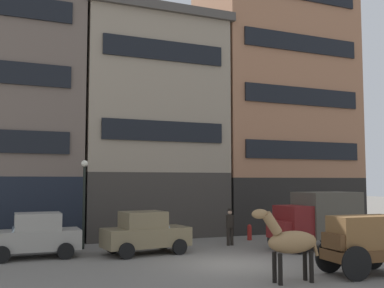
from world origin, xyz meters
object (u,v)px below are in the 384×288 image
at_px(fire_hydrant_curbside, 249,232).
at_px(sedan_dark, 34,235).
at_px(sedan_light, 145,233).
at_px(pedestrian_officer, 230,225).
at_px(streetlamp_curbside, 84,191).
at_px(delivery_truck_near, 317,218).
at_px(cargo_wagon, 363,241).
at_px(draft_horse, 290,241).

bearing_deg(fire_hydrant_curbside, sedan_dark, -172.49).
relative_size(sedan_light, pedestrian_officer, 2.14).
bearing_deg(fire_hydrant_curbside, sedan_light, -160.64).
relative_size(sedan_light, streetlamp_curbside, 0.93).
relative_size(delivery_truck_near, streetlamp_curbside, 1.06).
bearing_deg(sedan_dark, streetlamp_curbside, 36.17).
distance_m(cargo_wagon, pedestrian_officer, 8.02).
bearing_deg(sedan_light, fire_hydrant_curbside, 19.36).
distance_m(draft_horse, streetlamp_curbside, 10.75).
distance_m(cargo_wagon, sedan_dark, 12.73).
distance_m(pedestrian_officer, streetlamp_curbside, 7.21).
relative_size(cargo_wagon, sedan_dark, 0.81).
bearing_deg(sedan_dark, sedan_light, -10.39).
xyz_separation_m(cargo_wagon, delivery_truck_near, (2.37, 5.43, 0.28)).
bearing_deg(pedestrian_officer, fire_hydrant_curbside, 35.94).
height_order(sedan_dark, fire_hydrant_curbside, sedan_dark).
relative_size(delivery_truck_near, sedan_light, 1.14).
relative_size(pedestrian_officer, fire_hydrant_curbside, 2.16).
distance_m(cargo_wagon, sedan_light, 8.94).
distance_m(cargo_wagon, fire_hydrant_curbside, 9.40).
distance_m(pedestrian_officer, fire_hydrant_curbside, 2.38).
bearing_deg(sedan_dark, fire_hydrant_curbside, 7.51).
distance_m(sedan_light, pedestrian_officer, 4.68).
height_order(sedan_light, pedestrian_officer, sedan_light).
distance_m(sedan_light, streetlamp_curbside, 3.77).
height_order(sedan_light, streetlamp_curbside, streetlamp_curbside).
relative_size(sedan_dark, sedan_light, 0.97).
height_order(cargo_wagon, pedestrian_officer, cargo_wagon).
bearing_deg(streetlamp_curbside, delivery_truck_near, -22.08).
xyz_separation_m(pedestrian_officer, streetlamp_curbside, (-6.83, 1.56, 1.69)).
bearing_deg(streetlamp_curbside, sedan_light, -47.86).
xyz_separation_m(draft_horse, sedan_dark, (-7.05, 7.87, -0.36)).
bearing_deg(sedan_dark, delivery_truck_near, -11.20).
distance_m(cargo_wagon, streetlamp_curbside, 12.37).
relative_size(draft_horse, pedestrian_officer, 1.31).
distance_m(sedan_light, fire_hydrant_curbside, 6.87).
xyz_separation_m(delivery_truck_near, streetlamp_curbside, (-10.10, 4.10, 1.25)).
bearing_deg(streetlamp_curbside, sedan_dark, -143.83).
xyz_separation_m(cargo_wagon, sedan_light, (-5.50, 7.05, -0.23)).
relative_size(cargo_wagon, draft_horse, 1.28).
height_order(draft_horse, streetlamp_curbside, streetlamp_curbside).
bearing_deg(sedan_light, pedestrian_officer, 11.25).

